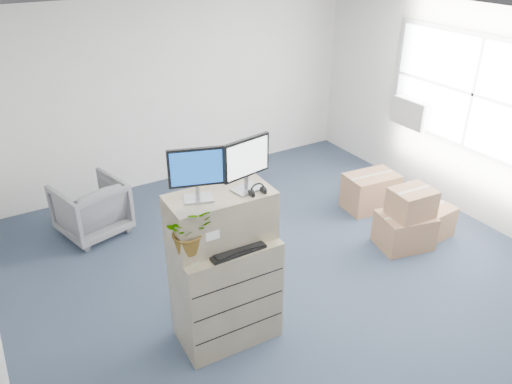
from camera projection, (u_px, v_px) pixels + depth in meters
ground at (305, 294)px, 5.55m from camera, size 7.00×7.00×0.00m
wall_back at (174, 92)px, 7.55m from camera, size 6.00×0.02×2.80m
wall_right at (506, 127)px, 6.25m from camera, size 0.02×7.00×2.80m
window at (475, 94)px, 6.46m from camera, size 0.07×2.72×1.52m
ac_unit at (412, 112)px, 7.34m from camera, size 0.24×0.60×0.40m
filing_cabinet_lower at (226, 290)px, 4.77m from camera, size 0.96×0.60×1.10m
filing_cabinet_upper at (221, 217)px, 4.44m from camera, size 0.95×0.50×0.47m
monitor_left at (197, 171)px, 4.12m from camera, size 0.46×0.25×0.47m
monitor_right at (247, 162)px, 4.27m from camera, size 0.49×0.23×0.48m
headphones at (257, 190)px, 4.31m from camera, size 0.14×0.02×0.14m
keyboard at (236, 249)px, 4.39m from camera, size 0.52×0.22×0.03m
mouse at (260, 239)px, 4.53m from camera, size 0.10×0.08×0.03m
water_bottle at (228, 223)px, 4.52m from camera, size 0.08×0.08×0.29m
phone_dock at (219, 237)px, 4.50m from camera, size 0.06×0.05×0.13m
external_drive at (250, 224)px, 4.71m from camera, size 0.28×0.25×0.07m
tissue_box at (251, 216)px, 4.68m from camera, size 0.30×0.20×0.10m
potted_plant at (189, 235)px, 4.17m from camera, size 0.45×0.49×0.42m
office_chair at (91, 206)px, 6.49m from camera, size 0.95×0.92×0.81m
cardboard_boxes at (397, 210)px, 6.63m from camera, size 1.13×1.55×0.80m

